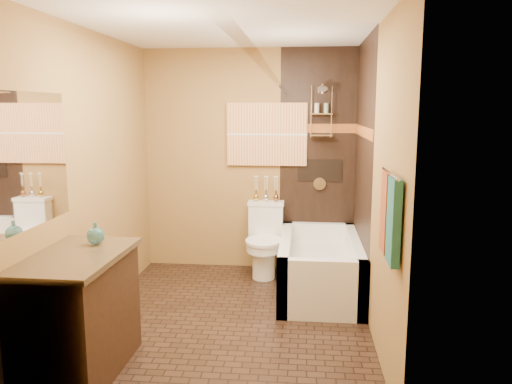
# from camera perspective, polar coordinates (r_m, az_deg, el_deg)

# --- Properties ---
(floor) EXTENTS (3.00, 3.00, 0.00)m
(floor) POSITION_cam_1_polar(r_m,az_deg,el_deg) (4.56, -2.88, -14.24)
(floor) COLOR black
(floor) RESTS_ON ground
(wall_left) EXTENTS (0.02, 3.00, 2.50)m
(wall_left) POSITION_cam_1_polar(r_m,az_deg,el_deg) (4.55, -18.13, 1.62)
(wall_left) COLOR olive
(wall_left) RESTS_ON floor
(wall_right) EXTENTS (0.02, 3.00, 2.50)m
(wall_right) POSITION_cam_1_polar(r_m,az_deg,el_deg) (4.21, 13.36, 1.22)
(wall_right) COLOR olive
(wall_right) RESTS_ON floor
(wall_back) EXTENTS (2.40, 0.02, 2.50)m
(wall_back) POSITION_cam_1_polar(r_m,az_deg,el_deg) (5.69, -0.76, 3.61)
(wall_back) COLOR olive
(wall_back) RESTS_ON floor
(wall_front) EXTENTS (2.40, 0.02, 2.50)m
(wall_front) POSITION_cam_1_polar(r_m,az_deg,el_deg) (2.77, -7.68, -2.89)
(wall_front) COLOR olive
(wall_front) RESTS_ON floor
(ceiling) EXTENTS (3.00, 3.00, 0.00)m
(ceiling) POSITION_cam_1_polar(r_m,az_deg,el_deg) (4.23, -3.18, 18.51)
(ceiling) COLOR silver
(ceiling) RESTS_ON wall_back
(alcove_tile_back) EXTENTS (0.85, 0.01, 2.50)m
(alcove_tile_back) POSITION_cam_1_polar(r_m,az_deg,el_deg) (5.65, 7.08, 3.49)
(alcove_tile_back) COLOR black
(alcove_tile_back) RESTS_ON wall_back
(alcove_tile_right) EXTENTS (0.01, 1.50, 2.50)m
(alcove_tile_right) POSITION_cam_1_polar(r_m,az_deg,el_deg) (4.95, 12.08, 2.49)
(alcove_tile_right) COLOR black
(alcove_tile_right) RESTS_ON wall_right
(mosaic_band_back) EXTENTS (0.85, 0.01, 0.10)m
(mosaic_band_back) POSITION_cam_1_polar(r_m,az_deg,el_deg) (5.61, 7.16, 7.24)
(mosaic_band_back) COLOR brown
(mosaic_band_back) RESTS_ON alcove_tile_back
(mosaic_band_right) EXTENTS (0.01, 1.50, 0.10)m
(mosaic_band_right) POSITION_cam_1_polar(r_m,az_deg,el_deg) (4.91, 12.11, 6.77)
(mosaic_band_right) COLOR brown
(mosaic_band_right) RESTS_ON alcove_tile_right
(alcove_niche) EXTENTS (0.50, 0.01, 0.25)m
(alcove_niche) POSITION_cam_1_polar(r_m,az_deg,el_deg) (5.65, 7.31, 2.47)
(alcove_niche) COLOR black
(alcove_niche) RESTS_ON alcove_tile_back
(shower_fixtures) EXTENTS (0.24, 0.33, 1.16)m
(shower_fixtures) POSITION_cam_1_polar(r_m,az_deg,el_deg) (5.51, 7.46, 7.66)
(shower_fixtures) COLOR silver
(shower_fixtures) RESTS_ON floor
(curtain_rod) EXTENTS (0.03, 1.55, 0.03)m
(curtain_rod) POSITION_cam_1_polar(r_m,az_deg,el_deg) (4.89, 2.99, 11.65)
(curtain_rod) COLOR silver
(curtain_rod) RESTS_ON wall_back
(towel_bar) EXTENTS (0.02, 0.55, 0.02)m
(towel_bar) POSITION_cam_1_polar(r_m,az_deg,el_deg) (3.15, 15.11, 2.07)
(towel_bar) COLOR silver
(towel_bar) RESTS_ON wall_right
(towel_teal) EXTENTS (0.05, 0.22, 0.52)m
(towel_teal) POSITION_cam_1_polar(r_m,az_deg,el_deg) (3.07, 15.46, -3.25)
(towel_teal) COLOR #1C5D58
(towel_teal) RESTS_ON towel_bar
(towel_rust) EXTENTS (0.05, 0.22, 0.52)m
(towel_rust) POSITION_cam_1_polar(r_m,az_deg,el_deg) (3.32, 14.71, -2.26)
(towel_rust) COLOR #92381A
(towel_rust) RESTS_ON towel_bar
(sunset_painting) EXTENTS (0.90, 0.04, 0.70)m
(sunset_painting) POSITION_cam_1_polar(r_m,az_deg,el_deg) (5.63, 1.24, 6.60)
(sunset_painting) COLOR orange
(sunset_painting) RESTS_ON wall_back
(vanity_mirror) EXTENTS (0.01, 1.00, 0.90)m
(vanity_mirror) POSITION_cam_1_polar(r_m,az_deg,el_deg) (3.63, -24.47, 3.31)
(vanity_mirror) COLOR white
(vanity_mirror) RESTS_ON wall_left
(bathtub) EXTENTS (0.80, 1.50, 0.55)m
(bathtub) POSITION_cam_1_polar(r_m,az_deg,el_deg) (5.14, 7.32, -8.88)
(bathtub) COLOR white
(bathtub) RESTS_ON floor
(toilet) EXTENTS (0.41, 0.60, 0.80)m
(toilet) POSITION_cam_1_polar(r_m,az_deg,el_deg) (5.54, 0.99, -5.45)
(toilet) COLOR white
(toilet) RESTS_ON floor
(vanity) EXTENTS (0.61, 0.99, 0.86)m
(vanity) POSITION_cam_1_polar(r_m,az_deg,el_deg) (3.77, -19.75, -12.99)
(vanity) COLOR black
(vanity) RESTS_ON floor
(teal_bottle) EXTENTS (0.15, 0.15, 0.20)m
(teal_bottle) POSITION_cam_1_polar(r_m,az_deg,el_deg) (3.81, -17.87, -4.54)
(teal_bottle) COLOR #25686F
(teal_bottle) RESTS_ON vanity
(bud_vases) EXTENTS (0.28, 0.06, 0.28)m
(bud_vases) POSITION_cam_1_polar(r_m,az_deg,el_deg) (5.61, 1.16, 0.46)
(bud_vases) COLOR #B79239
(bud_vases) RESTS_ON toilet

